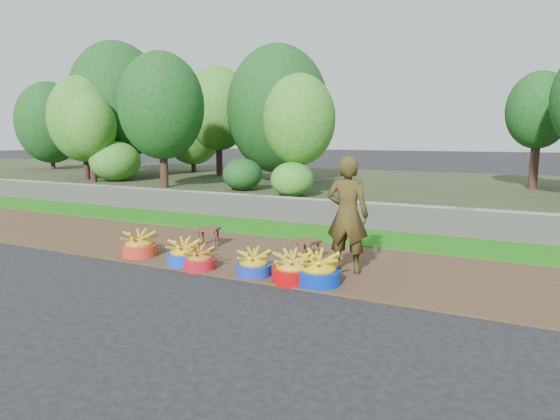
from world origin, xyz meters
The scene contains 15 objects.
ground_plane centered at (0.00, 0.00, 0.00)m, with size 120.00×120.00×0.00m, color black.
dirt_shoulder centered at (0.00, 1.25, 0.01)m, with size 80.00×2.50×0.02m, color #4A3322.
grass_verge centered at (0.00, 3.25, 0.02)m, with size 80.00×1.50×0.04m, color #1D7111.
retaining_wall centered at (0.00, 4.10, 0.28)m, with size 80.00×0.35×0.55m, color gray.
earth_bank centered at (0.00, 9.00, 0.25)m, with size 80.00×10.00×0.50m, color #333B21.
vegetation centered at (-3.17, 7.31, 2.58)m, with size 32.20×7.30×4.50m.
basin_a centered at (-2.18, 0.36, 0.18)m, with size 0.54×0.54×0.40m.
basin_b centered at (-1.25, 0.29, 0.17)m, with size 0.51×0.51×0.38m.
basin_c centered at (-0.90, 0.18, 0.15)m, with size 0.45×0.45×0.33m.
basin_d centered at (-0.07, 0.26, 0.16)m, with size 0.48×0.48×0.36m.
basin_e centered at (0.51, 0.24, 0.18)m, with size 0.53×0.53×0.40m.
basin_f centered at (0.86, 0.28, 0.19)m, with size 0.56×0.56×0.42m.
stool_left centered at (-1.60, 1.38, 0.27)m, with size 0.41×0.35×0.31m.
stool_right centered at (0.26, 1.32, 0.26)m, with size 0.41×0.35×0.30m.
vendor_woman centered at (0.99, 0.97, 0.82)m, with size 0.58×0.38×1.59m, color black.
Camera 1 is at (2.97, -5.04, 1.86)m, focal length 30.00 mm.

